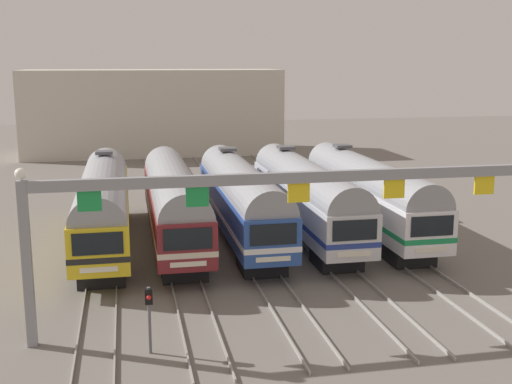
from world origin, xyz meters
The scene contains 10 objects.
ground_plane centered at (0.00, 0.00, 0.00)m, with size 160.00×160.00×0.00m, color slate.
track_bed centered at (0.00, 17.00, 0.07)m, with size 17.83×70.00×0.15m.
commuter_train_yellow centered at (-8.16, 0.00, 2.69)m, with size 2.88×18.06×5.05m.
commuter_train_maroon centered at (-4.08, -0.01, 2.69)m, with size 2.88×18.06×4.77m.
commuter_train_blue centered at (0.00, 0.00, 2.69)m, with size 2.88×18.06×5.05m.
commuter_train_silver centered at (4.08, 0.00, 2.69)m, with size 2.88×18.06×5.05m.
commuter_train_white centered at (8.16, 0.00, 2.69)m, with size 2.88×18.06×5.05m.
catenary_gantry centered at (0.00, -13.50, 5.24)m, with size 21.56×0.44×6.97m.
yard_signal_mast centered at (-6.12, -15.08, 1.84)m, with size 0.28×0.35×2.62m.
maintenance_building centered at (-3.42, 40.06, 4.90)m, with size 29.53×10.00×9.81m, color beige.
Camera 1 is at (-6.71, -38.23, 10.81)m, focal length 45.68 mm.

